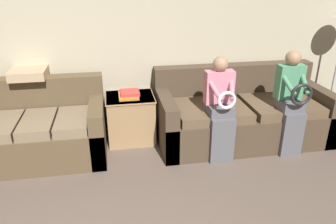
# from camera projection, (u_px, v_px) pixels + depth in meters

# --- Properties ---
(wall_back) EXTENTS (7.97, 0.06, 2.55)m
(wall_back) POSITION_uv_depth(u_px,v_px,m) (105.00, 36.00, 3.99)
(wall_back) COLOR #BCB293
(wall_back) RESTS_ON ground_plane
(couch_main) EXTENTS (2.12, 0.96, 0.89)m
(couch_main) POSITION_uv_depth(u_px,v_px,m) (240.00, 115.00, 4.18)
(couch_main) COLOR #473828
(couch_main) RESTS_ON ground_plane
(couch_side) EXTENTS (1.43, 0.90, 0.87)m
(couch_side) POSITION_uv_depth(u_px,v_px,m) (42.00, 131.00, 3.77)
(couch_side) COLOR brown
(couch_side) RESTS_ON ground_plane
(child_left_seated) EXTENTS (0.32, 0.37, 1.17)m
(child_left_seated) POSITION_uv_depth(u_px,v_px,m) (221.00, 106.00, 3.62)
(child_left_seated) COLOR #56565B
(child_left_seated) RESTS_ON ground_plane
(child_right_seated) EXTENTS (0.30, 0.37, 1.20)m
(child_right_seated) POSITION_uv_depth(u_px,v_px,m) (291.00, 99.00, 3.74)
(child_right_seated) COLOR #56565B
(child_right_seated) RESTS_ON ground_plane
(side_shelf) EXTENTS (0.60, 0.52, 0.59)m
(side_shelf) POSITION_uv_depth(u_px,v_px,m) (131.00, 118.00, 4.13)
(side_shelf) COLOR #9E7A51
(side_shelf) RESTS_ON ground_plane
(book_stack) EXTENTS (0.25, 0.30, 0.07)m
(book_stack) POSITION_uv_depth(u_px,v_px,m) (129.00, 94.00, 4.00)
(book_stack) COLOR orange
(book_stack) RESTS_ON side_shelf
(throw_pillow) EXTENTS (0.40, 0.40, 0.10)m
(throw_pillow) POSITION_uv_depth(u_px,v_px,m) (29.00, 73.00, 3.79)
(throw_pillow) COLOR tan
(throw_pillow) RESTS_ON couch_side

